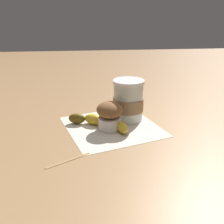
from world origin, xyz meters
name	(u,v)px	position (x,y,z in m)	size (l,w,h in m)	color
ground_plane	(112,127)	(0.00, 0.00, 0.00)	(3.00, 3.00, 0.00)	#936D47
paper_napkin	(112,126)	(0.00, 0.00, 0.00)	(0.25, 0.25, 0.00)	beige
coffee_cup	(128,101)	(-0.05, 0.05, 0.06)	(0.09, 0.09, 0.12)	silver
muffin	(110,115)	(0.01, -0.01, 0.04)	(0.07, 0.07, 0.08)	white
banana	(100,121)	(0.00, -0.03, 0.02)	(0.12, 0.17, 0.03)	gold
wooden_stirrer	(68,160)	(0.17, -0.12, 0.00)	(0.11, 0.01, 0.00)	#9E7547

